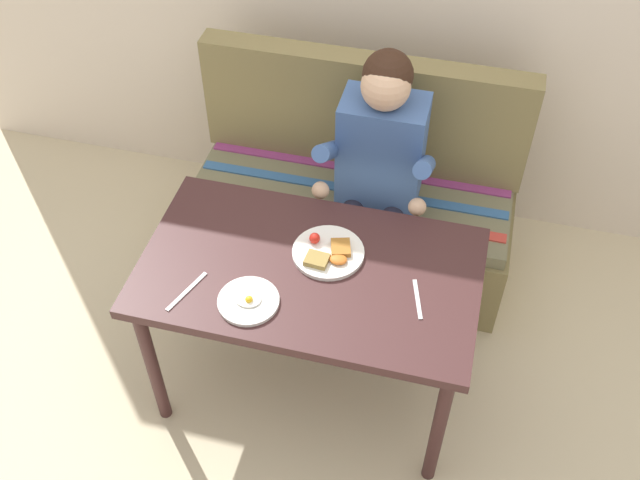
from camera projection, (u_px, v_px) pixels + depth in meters
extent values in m
plane|color=beige|center=(311.00, 382.00, 3.12)|extent=(8.00, 8.00, 0.00)
cube|color=#3C2121|center=(310.00, 272.00, 2.60)|extent=(1.20, 0.70, 0.04)
cylinder|color=#3C2121|center=(152.00, 365.00, 2.76)|extent=(0.05, 0.05, 0.69)
cylinder|color=#3C2121|center=(438.00, 429.00, 2.58)|extent=(0.05, 0.05, 0.69)
cylinder|color=#3C2121|center=(206.00, 255.00, 3.15)|extent=(0.05, 0.05, 0.69)
cylinder|color=#3C2121|center=(458.00, 303.00, 2.97)|extent=(0.05, 0.05, 0.69)
cube|color=olive|center=(350.00, 231.00, 3.45)|extent=(1.44, 0.56, 0.40)
cube|color=#706C4F|center=(351.00, 195.00, 3.28)|extent=(1.40, 0.52, 0.06)
cube|color=olive|center=(364.00, 111.00, 3.21)|extent=(1.44, 0.12, 0.54)
cube|color=#C63D33|center=(344.00, 211.00, 3.17)|extent=(1.38, 0.05, 0.01)
cube|color=#336099|center=(351.00, 189.00, 3.26)|extent=(1.38, 0.05, 0.01)
cube|color=#93387A|center=(358.00, 169.00, 3.35)|extent=(1.38, 0.05, 0.01)
cube|color=#40619E|center=(382.00, 150.00, 2.98)|extent=(0.34, 0.22, 0.48)
sphere|color=#DBAD89|center=(386.00, 86.00, 2.73)|extent=(0.19, 0.19, 0.19)
sphere|color=#331E14|center=(388.00, 75.00, 2.73)|extent=(0.19, 0.19, 0.19)
cylinder|color=#40619E|center=(328.00, 151.00, 2.87)|extent=(0.07, 0.29, 0.23)
cylinder|color=#40619E|center=(425.00, 167.00, 2.81)|extent=(0.07, 0.29, 0.23)
sphere|color=#DBAD89|center=(321.00, 190.00, 2.86)|extent=(0.07, 0.07, 0.07)
sphere|color=#DBAD89|center=(417.00, 207.00, 2.80)|extent=(0.07, 0.07, 0.07)
cylinder|color=#232333|center=(350.00, 217.00, 3.06)|extent=(0.09, 0.34, 0.09)
cylinder|color=#232333|center=(340.00, 288.00, 3.13)|extent=(0.08, 0.08, 0.52)
cube|color=black|center=(336.00, 332.00, 3.26)|extent=(0.09, 0.20, 0.05)
cylinder|color=#232333|center=(390.00, 225.00, 3.03)|extent=(0.09, 0.34, 0.09)
cylinder|color=#232333|center=(379.00, 295.00, 3.10)|extent=(0.08, 0.08, 0.52)
cube|color=black|center=(373.00, 339.00, 3.23)|extent=(0.09, 0.20, 0.05)
cylinder|color=white|center=(328.00, 252.00, 2.63)|extent=(0.26, 0.26, 0.02)
cube|color=olive|center=(317.00, 260.00, 2.58)|extent=(0.09, 0.07, 0.02)
cube|color=#9E6325|center=(341.00, 248.00, 2.62)|extent=(0.09, 0.10, 0.02)
sphere|color=red|center=(315.00, 238.00, 2.64)|extent=(0.04, 0.04, 0.04)
ellipsoid|color=#CC6623|center=(338.00, 259.00, 2.58)|extent=(0.06, 0.05, 0.02)
cylinder|color=white|center=(248.00, 301.00, 2.47)|extent=(0.21, 0.21, 0.01)
ellipsoid|color=white|center=(248.00, 299.00, 2.47)|extent=(0.09, 0.08, 0.01)
sphere|color=yellow|center=(249.00, 299.00, 2.45)|extent=(0.03, 0.03, 0.03)
cube|color=silver|center=(417.00, 299.00, 2.49)|extent=(0.06, 0.17, 0.00)
cube|color=silver|center=(187.00, 291.00, 2.51)|extent=(0.08, 0.19, 0.00)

